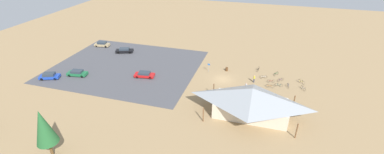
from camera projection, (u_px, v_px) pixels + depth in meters
The scene contains 23 objects.
ground at pixel (223, 80), 58.85m from camera, with size 160.00×160.00×0.00m, color #9E7F56.
parking_lot_asphalt at pixel (127, 66), 65.06m from camera, with size 35.03×28.73×0.05m, color #4C4C51.
bike_pavilion at pixel (251, 100), 45.81m from camera, with size 15.70×8.97×5.54m.
trash_bin at pixel (227, 69), 62.55m from camera, with size 0.60×0.60×0.90m, color brown.
lot_sign at pixel (209, 66), 61.72m from camera, with size 0.56×0.08×2.20m.
pine_far_east at pixel (43, 127), 35.79m from camera, with size 3.00×3.00×8.18m.
bicycle_white_near_porch at pixel (263, 77), 59.25m from camera, with size 1.66×0.59×0.85m.
bicycle_blue_yard_front at pixel (288, 85), 55.82m from camera, with size 0.48×1.63×0.82m.
bicycle_green_mid_cluster at pixel (276, 74), 60.53m from camera, with size 1.13×1.49×0.92m.
bicycle_silver_by_bin at pixel (303, 88), 54.84m from camera, with size 0.83×1.57×0.77m.
bicycle_orange_edge_south at pixel (270, 86), 55.56m from camera, with size 1.77×0.48×0.83m.
bicycle_black_yard_left at pixel (258, 69), 62.53m from camera, with size 0.60×1.76×0.93m.
bicycle_red_back_row at pixel (271, 81), 57.52m from camera, with size 1.69×0.49×0.74m.
bicycle_purple_lone_east at pixel (280, 80), 58.02m from camera, with size 1.30×1.24×0.85m.
bicycle_teal_trailside at pixel (279, 85), 55.99m from camera, with size 1.68×0.48×0.80m.
bicycle_yellow_yard_right at pixel (301, 82), 57.24m from camera, with size 1.41×1.17×0.87m.
car_red_second_row at pixel (145, 75), 59.56m from camera, with size 4.78×2.51×1.30m.
car_tan_by_curb at pixel (102, 44), 76.22m from camera, with size 4.43×2.28×1.45m.
car_black_back_corner at pixel (124, 50), 72.20m from camera, with size 5.03×3.16×1.31m.
car_green_end_stall at pixel (77, 73), 60.17m from camera, with size 4.71×2.46×1.36m.
car_blue_aisle_side at pixel (49, 76), 58.88m from camera, with size 4.67×3.22×1.40m.
visitor_by_pavilion at pixel (246, 86), 54.32m from camera, with size 0.40×0.39×1.81m.
visitor_near_lot at pixel (254, 79), 57.37m from camera, with size 0.36×0.36×1.78m.
Camera 1 is at (-7.73, 51.37, 28.55)m, focal length 24.30 mm.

